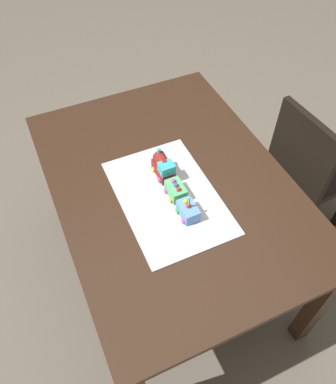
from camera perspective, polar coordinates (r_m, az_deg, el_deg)
The scene contains 8 objects.
ground_plane at distance 2.32m, azimuth 0.30°, elevation -10.53°, with size 8.00×8.00×0.00m, color #6B6054.
dining_table at distance 1.79m, azimuth 0.38°, elevation -0.72°, with size 1.40×1.00×0.74m.
chair at distance 2.26m, azimuth 20.13°, elevation 3.34°, with size 0.43×0.43×0.86m.
cake_board at distance 1.65m, azimuth -0.00°, elevation -0.70°, with size 0.60×0.40×0.00m, color silver.
cake_locomotive at distance 1.70m, azimuth -0.68°, elevation 3.73°, with size 0.14×0.08×0.12m.
cake_car_caboose_mint_green at distance 1.63m, azimuth 1.16°, elevation 0.29°, with size 0.10×0.08×0.07m.
cake_car_flatbed_sky_blue at distance 1.57m, azimuth 2.98°, elevation -2.74°, with size 0.10×0.08×0.07m.
birthday_candle at distance 1.51m, azimuth 3.13°, elevation -1.26°, with size 0.01×0.01×0.05m.
Camera 1 is at (1.01, -0.47, 2.03)m, focal length 36.18 mm.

